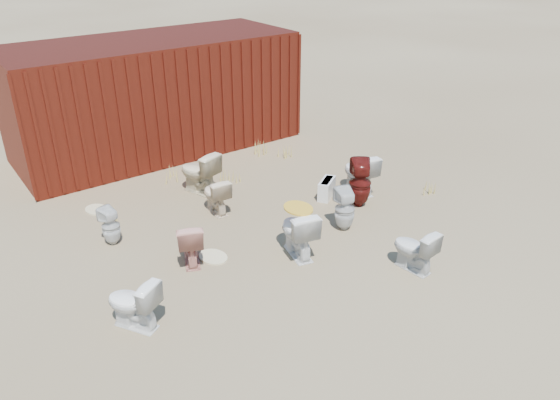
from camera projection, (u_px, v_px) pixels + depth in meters
ground at (302, 245)px, 8.61m from camera, size 100.00×100.00×0.00m
shipping_container at (155, 95)px, 11.81m from camera, size 6.00×2.40×2.40m
toilet_front_a at (133, 304)px, 6.72m from camera, size 0.69×0.79×0.70m
toilet_front_pink at (190, 242)px, 8.04m from camera, size 0.62×0.77×0.69m
toilet_front_c at (414, 249)px, 7.87m from camera, size 0.44×0.69×0.67m
toilet_front_maroon at (360, 183)px, 9.62m from camera, size 0.55×0.55×0.87m
toilet_front_e at (359, 173)px, 10.13m from camera, size 0.55×0.83×0.78m
toilet_back_a at (111, 226)px, 8.51m from camera, size 0.35×0.35×0.63m
toilet_back_beige_left at (199, 172)px, 10.11m from camera, size 0.68×0.91×0.82m
toilet_back_beige_right at (216, 195)px, 9.45m from camera, size 0.43×0.68×0.66m
toilet_back_yellowlid at (298, 232)px, 8.19m from camera, size 0.62×0.86×0.79m
toilet_back_e at (345, 209)px, 8.90m from camera, size 0.42×0.42×0.73m
yellow_lid at (298, 208)px, 8.01m from camera, size 0.40×0.50×0.02m
loose_tank at (327, 189)px, 10.03m from camera, size 0.53×0.44×0.35m
loose_lid_near at (213, 257)px, 8.28m from camera, size 0.49×0.57×0.02m
loose_lid_far at (97, 210)px, 9.64m from camera, size 0.46×0.54×0.02m
weed_clump_a at (110, 212)px, 9.24m from camera, size 0.36×0.36×0.33m
weed_clump_b at (230, 175)px, 10.66m from camera, size 0.32×0.32×0.27m
weed_clump_c at (287, 151)px, 11.74m from camera, size 0.36×0.36×0.30m
weed_clump_d at (171, 174)px, 10.72m from camera, size 0.30×0.30×0.27m
weed_clump_e at (261, 148)px, 11.90m from camera, size 0.34×0.34×0.30m
weed_clump_f at (426, 187)px, 10.20m from camera, size 0.28×0.28×0.26m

